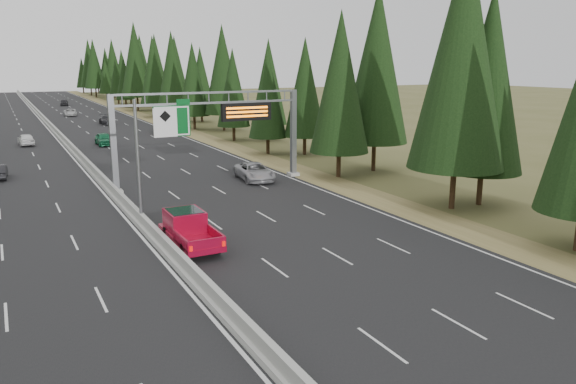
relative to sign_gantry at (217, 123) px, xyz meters
The scene contains 14 objects.
road 46.29m from the sign_gantry, 101.18° to the left, with size 32.00×260.00×0.08m, color black.
shoulder_right 46.28m from the sign_gantry, 78.86° to the left, with size 3.60×260.00×0.06m, color olive.
median_barrier 46.25m from the sign_gantry, 101.18° to the left, with size 0.70×260.00×0.85m.
sign_gantry is the anchor object (origin of this frame).
hov_sign_pole 12.96m from the sign_gantry, 130.04° to the right, with size 2.80×0.50×8.00m.
tree_row_right 36.53m from the sign_gantry, 68.68° to the left, with size 11.96×243.27×18.64m.
silver_minivan 5.53m from the sign_gantry, ahead, with size 2.52×5.46×1.52m, color #A09FA4.
red_pickup 17.02m from the sign_gantry, 116.69° to the right, with size 2.10×5.87×1.91m.
car_ahead_green 29.04m from the sign_gantry, 99.42° to the left, with size 1.84×4.57×1.56m, color #17653C.
car_ahead_dkred 36.45m from the sign_gantry, 82.80° to the left, with size 1.48×4.25×1.40m, color #520B13.
car_ahead_dkgrey 53.50m from the sign_gantry, 90.04° to the left, with size 2.09×5.14×1.49m, color black.
car_ahead_white 72.29m from the sign_gantry, 92.86° to the left, with size 2.22×4.82×1.34m, color #BCBCBC.
car_ahead_far 101.25m from the sign_gantry, 90.90° to the left, with size 1.80×4.46×1.52m, color black.
car_onc_white 35.55m from the sign_gantry, 112.36° to the left, with size 1.75×4.35×1.48m, color silver.
Camera 1 is at (-7.50, -9.68, 10.24)m, focal length 35.00 mm.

